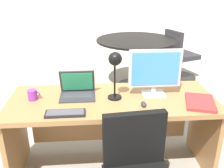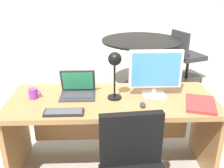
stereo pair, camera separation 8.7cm
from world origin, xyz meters
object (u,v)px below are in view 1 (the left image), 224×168
(meeting_chair_near, at_px, (179,59))
(mouse, at_px, (144,104))
(book, at_px, (200,102))
(monitor, at_px, (155,70))
(laptop, at_px, (77,88))
(desk_lamp, at_px, (115,65))
(coffee_mug, at_px, (33,95))
(desk, at_px, (112,116))
(keyboard, at_px, (65,113))
(meeting_table, at_px, (136,51))

(meeting_chair_near, bearing_deg, mouse, -115.29)
(mouse, distance_m, book, 0.47)
(mouse, relative_size, book, 0.22)
(monitor, bearing_deg, mouse, -121.86)
(laptop, height_order, mouse, laptop)
(monitor, bearing_deg, desk_lamp, -168.67)
(monitor, bearing_deg, book, -31.19)
(monitor, distance_m, laptop, 0.69)
(laptop, distance_m, meeting_chair_near, 2.75)
(laptop, xyz_separation_m, coffee_mug, (-0.37, -0.07, -0.02))
(desk, xyz_separation_m, book, (0.71, -0.20, 0.21))
(monitor, relative_size, meeting_chair_near, 0.51)
(book, bearing_deg, laptop, 165.78)
(laptop, xyz_separation_m, keyboard, (-0.08, -0.35, -0.06))
(desk, distance_m, book, 0.77)
(keyboard, xyz_separation_m, coffee_mug, (-0.29, 0.28, 0.03))
(monitor, xyz_separation_m, desk_lamp, (-0.35, -0.07, 0.08))
(coffee_mug, bearing_deg, meeting_table, 57.63)
(desk, height_order, coffee_mug, coffee_mug)
(desk, distance_m, meeting_table, 1.97)
(keyboard, relative_size, meeting_chair_near, 0.34)
(desk, distance_m, laptop, 0.40)
(keyboard, height_order, meeting_table, meeting_table)
(desk_lamp, bearing_deg, book, -11.18)
(mouse, height_order, book, mouse)
(desk, xyz_separation_m, meeting_chair_near, (1.37, 2.20, -0.16))
(laptop, relative_size, book, 0.83)
(desk_lamp, xyz_separation_m, coffee_mug, (-0.69, 0.05, -0.26))
(mouse, distance_m, meeting_table, 2.12)
(monitor, relative_size, coffee_mug, 4.36)
(laptop, bearing_deg, desk_lamp, -20.51)
(laptop, bearing_deg, meeting_table, 65.55)
(coffee_mug, bearing_deg, monitor, 1.09)
(meeting_table, bearing_deg, meeting_chair_near, 20.20)
(coffee_mug, xyz_separation_m, meeting_chair_near, (2.04, 2.21, -0.40))
(desk_lamp, height_order, book, desk_lamp)
(keyboard, distance_m, book, 1.09)
(laptop, bearing_deg, desk, -10.37)
(book, bearing_deg, meeting_table, 94.75)
(desk, height_order, monitor, monitor)
(keyboard, relative_size, coffee_mug, 2.91)
(monitor, distance_m, coffee_mug, 1.06)
(laptop, height_order, meeting_chair_near, laptop)
(monitor, bearing_deg, laptop, 175.79)
(keyboard, xyz_separation_m, mouse, (0.62, 0.09, 0.01))
(coffee_mug, relative_size, meeting_table, 0.08)
(meeting_table, bearing_deg, book, -85.25)
(desk, relative_size, book, 4.82)
(laptop, height_order, keyboard, laptop)
(book, bearing_deg, mouse, -179.55)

